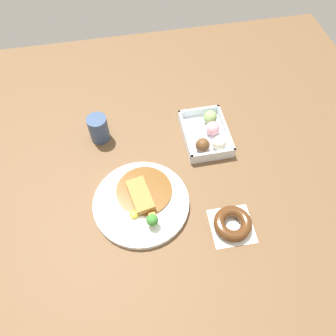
# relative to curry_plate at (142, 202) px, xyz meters

# --- Properties ---
(ground_plane) EXTENTS (1.60, 1.60, 0.00)m
(ground_plane) POSITION_rel_curry_plate_xyz_m (0.03, -0.12, -0.01)
(ground_plane) COLOR brown
(curry_plate) EXTENTS (0.28, 0.28, 0.06)m
(curry_plate) POSITION_rel_curry_plate_xyz_m (0.00, 0.00, 0.00)
(curry_plate) COLOR white
(curry_plate) RESTS_ON ground_plane
(donut_box) EXTENTS (0.20, 0.15, 0.06)m
(donut_box) POSITION_rel_curry_plate_xyz_m (0.21, -0.25, 0.01)
(donut_box) COLOR silver
(donut_box) RESTS_ON ground_plane
(chocolate_ring_donut) EXTENTS (0.12, 0.12, 0.03)m
(chocolate_ring_donut) POSITION_rel_curry_plate_xyz_m (-0.12, -0.24, 0.00)
(chocolate_ring_donut) COLOR white
(chocolate_ring_donut) RESTS_ON ground_plane
(coffee_mug) EXTENTS (0.06, 0.06, 0.09)m
(coffee_mug) POSITION_rel_curry_plate_xyz_m (0.28, 0.10, 0.03)
(coffee_mug) COLOR #33476B
(coffee_mug) RESTS_ON ground_plane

